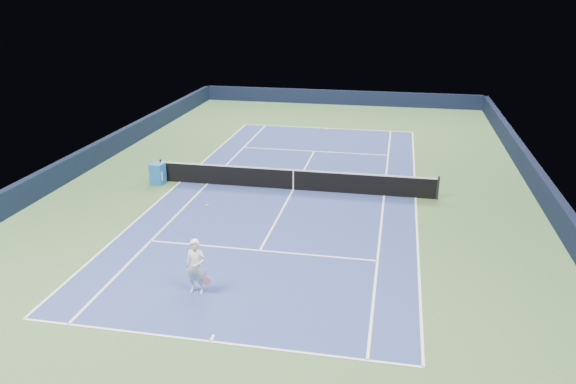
# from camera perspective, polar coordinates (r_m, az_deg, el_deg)

# --- Properties ---
(ground) EXTENTS (40.00, 40.00, 0.00)m
(ground) POSITION_cam_1_polar(r_m,az_deg,el_deg) (25.70, 0.54, 0.24)
(ground) COLOR #3B5B32
(ground) RESTS_ON ground
(wall_far) EXTENTS (22.00, 0.35, 1.10)m
(wall_far) POSITION_cam_1_polar(r_m,az_deg,el_deg) (44.55, 5.31, 9.55)
(wall_far) COLOR black
(wall_far) RESTS_ON ground
(wall_right) EXTENTS (0.35, 40.00, 1.10)m
(wall_right) POSITION_cam_1_polar(r_m,az_deg,el_deg) (25.93, 24.77, -0.23)
(wall_right) COLOR black
(wall_right) RESTS_ON ground
(wall_left) EXTENTS (0.35, 40.00, 1.10)m
(wall_left) POSITION_cam_1_polar(r_m,az_deg,el_deg) (29.39, -20.70, 2.63)
(wall_left) COLOR black
(wall_left) RESTS_ON ground
(court_surface) EXTENTS (10.97, 23.77, 0.01)m
(court_surface) POSITION_cam_1_polar(r_m,az_deg,el_deg) (25.70, 0.54, 0.25)
(court_surface) COLOR navy
(court_surface) RESTS_ON ground
(baseline_far) EXTENTS (10.97, 0.08, 0.00)m
(baseline_far) POSITION_cam_1_polar(r_m,az_deg,el_deg) (36.95, 3.96, 6.48)
(baseline_far) COLOR white
(baseline_far) RESTS_ON ground
(baseline_near) EXTENTS (10.97, 0.08, 0.00)m
(baseline_near) POSITION_cam_1_polar(r_m,az_deg,el_deg) (15.41, -7.91, -14.80)
(baseline_near) COLOR white
(baseline_near) RESTS_ON ground
(sideline_doubles_right) EXTENTS (0.08, 23.77, 0.00)m
(sideline_doubles_right) POSITION_cam_1_polar(r_m,az_deg,el_deg) (25.34, 12.83, -0.57)
(sideline_doubles_right) COLOR white
(sideline_doubles_right) RESTS_ON ground
(sideline_doubles_left) EXTENTS (0.08, 23.77, 0.00)m
(sideline_doubles_left) POSITION_cam_1_polar(r_m,az_deg,el_deg) (27.18, -10.90, 1.02)
(sideline_doubles_left) COLOR white
(sideline_doubles_left) RESTS_ON ground
(sideline_singles_right) EXTENTS (0.08, 23.77, 0.00)m
(sideline_singles_right) POSITION_cam_1_polar(r_m,az_deg,el_deg) (25.32, 9.73, -0.36)
(sideline_singles_right) COLOR white
(sideline_singles_right) RESTS_ON ground
(sideline_singles_left) EXTENTS (0.08, 23.77, 0.00)m
(sideline_singles_left) POSITION_cam_1_polar(r_m,az_deg,el_deg) (26.71, -8.17, 0.84)
(sideline_singles_left) COLOR white
(sideline_singles_left) RESTS_ON ground
(service_line_far) EXTENTS (8.23, 0.08, 0.00)m
(service_line_far) POSITION_cam_1_polar(r_m,az_deg,el_deg) (31.70, 2.68, 4.16)
(service_line_far) COLOR white
(service_line_far) RESTS_ON ground
(service_line_near) EXTENTS (8.23, 0.08, 0.00)m
(service_line_near) POSITION_cam_1_polar(r_m,az_deg,el_deg) (19.94, -2.87, -5.95)
(service_line_near) COLOR white
(service_line_near) RESTS_ON ground
(center_service_line) EXTENTS (0.08, 12.80, 0.00)m
(center_service_line) POSITION_cam_1_polar(r_m,az_deg,el_deg) (25.70, 0.54, 0.26)
(center_service_line) COLOR white
(center_service_line) RESTS_ON ground
(center_mark_far) EXTENTS (0.08, 0.30, 0.00)m
(center_mark_far) POSITION_cam_1_polar(r_m,az_deg,el_deg) (36.81, 3.93, 6.43)
(center_mark_far) COLOR white
(center_mark_far) RESTS_ON ground
(center_mark_near) EXTENTS (0.08, 0.30, 0.00)m
(center_mark_near) POSITION_cam_1_polar(r_m,az_deg,el_deg) (15.53, -7.73, -14.49)
(center_mark_near) COLOR white
(center_mark_near) RESTS_ON ground
(tennis_net) EXTENTS (12.90, 0.10, 1.07)m
(tennis_net) POSITION_cam_1_polar(r_m,az_deg,el_deg) (25.53, 0.54, 1.31)
(tennis_net) COLOR black
(tennis_net) RESTS_ON ground
(sponsor_cube) EXTENTS (0.67, 0.62, 0.99)m
(sponsor_cube) POSITION_cam_1_polar(r_m,az_deg,el_deg) (27.01, -13.09, 1.82)
(sponsor_cube) COLOR blue
(sponsor_cube) RESTS_ON ground
(tennis_player) EXTENTS (0.81, 1.26, 2.50)m
(tennis_player) POSITION_cam_1_polar(r_m,az_deg,el_deg) (17.21, -9.33, -7.48)
(tennis_player) COLOR white
(tennis_player) RESTS_ON ground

